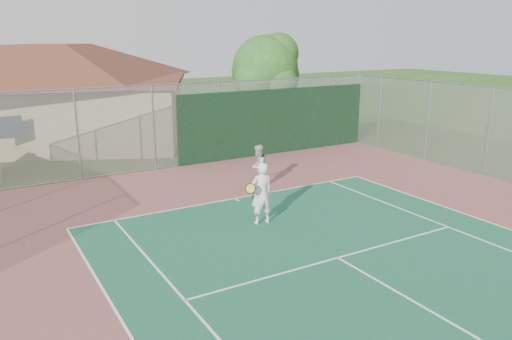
{
  "coord_description": "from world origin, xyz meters",
  "views": [
    {
      "loc": [
        -7.59,
        -2.46,
        5.38
      ],
      "look_at": [
        -0.13,
        10.23,
        1.43
      ],
      "focal_mm": 35.0,
      "sensor_mm": 36.0,
      "label": 1
    }
  ],
  "objects_px": {
    "tree": "(267,71)",
    "player_grey_back": "(258,167)",
    "player_white_front": "(261,194)",
    "clubhouse": "(52,84)"
  },
  "relations": [
    {
      "from": "tree",
      "to": "player_grey_back",
      "type": "bearing_deg",
      "value": -123.67
    },
    {
      "from": "clubhouse",
      "to": "player_white_front",
      "type": "distance_m",
      "value": 15.99
    },
    {
      "from": "clubhouse",
      "to": "tree",
      "type": "bearing_deg",
      "value": -4.14
    },
    {
      "from": "tree",
      "to": "player_white_front",
      "type": "height_order",
      "value": "tree"
    },
    {
      "from": "player_white_front",
      "to": "player_grey_back",
      "type": "relative_size",
      "value": 1.15
    },
    {
      "from": "player_grey_back",
      "to": "player_white_front",
      "type": "bearing_deg",
      "value": 25.92
    },
    {
      "from": "tree",
      "to": "player_white_front",
      "type": "distance_m",
      "value": 12.45
    },
    {
      "from": "player_grey_back",
      "to": "tree",
      "type": "bearing_deg",
      "value": -158.53
    },
    {
      "from": "player_white_front",
      "to": "player_grey_back",
      "type": "distance_m",
      "value": 3.57
    },
    {
      "from": "player_white_front",
      "to": "tree",
      "type": "bearing_deg",
      "value": -116.08
    }
  ]
}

